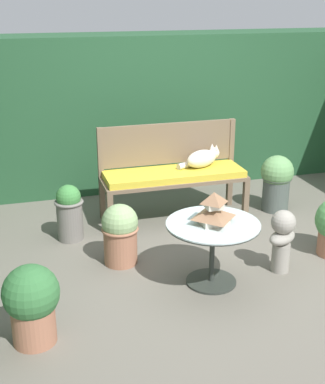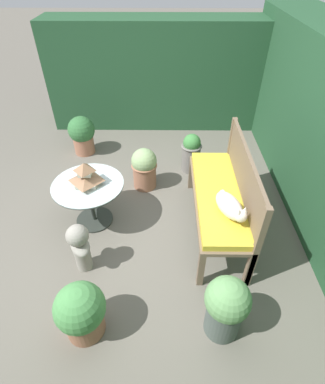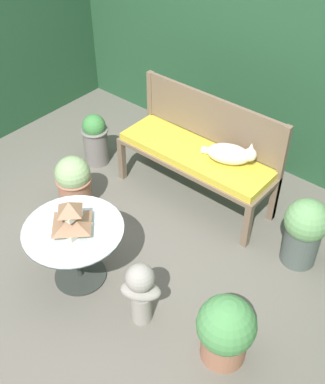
{
  "view_description": "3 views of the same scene",
  "coord_description": "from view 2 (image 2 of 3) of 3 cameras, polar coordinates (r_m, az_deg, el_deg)",
  "views": [
    {
      "loc": [
        -1.79,
        -4.32,
        2.37
      ],
      "look_at": [
        -0.4,
        0.45,
        0.52
      ],
      "focal_mm": 50.0,
      "sensor_mm": 36.0,
      "label": 1
    },
    {
      "loc": [
        2.33,
        0.35,
        2.63
      ],
      "look_at": [
        -0.17,
        0.33,
        0.52
      ],
      "focal_mm": 28.0,
      "sensor_mm": 36.0,
      "label": 2
    },
    {
      "loc": [
        2.0,
        -2.08,
        3.2
      ],
      "look_at": [
        0.06,
        0.22,
        0.63
      ],
      "focal_mm": 45.0,
      "sensor_mm": 36.0,
      "label": 3
    }
  ],
  "objects": [
    {
      "name": "foliage_hedge_left",
      "position": [
        5.47,
        -1.67,
        21.47
      ],
      "size": [
        0.7,
        3.5,
        1.74
      ],
      "primitive_type": "cube",
      "color": "#234C2D",
      "rests_on": "ground"
    },
    {
      "name": "bench_backrest",
      "position": [
        3.2,
        15.23,
        2.65
      ],
      "size": [
        1.58,
        0.06,
        1.04
      ],
      "color": "brown",
      "rests_on": "ground"
    },
    {
      "name": "ground",
      "position": [
        3.53,
        -5.4,
        -8.13
      ],
      "size": [
        30.0,
        30.0,
        0.0
      ],
      "primitive_type": "plane",
      "color": "#666056"
    },
    {
      "name": "potted_plant_table_far",
      "position": [
        4.87,
        -15.05,
        10.61
      ],
      "size": [
        0.41,
        0.41,
        0.61
      ],
      "color": "#9E664C",
      "rests_on": "ground"
    },
    {
      "name": "garden_bust",
      "position": [
        3.09,
        -15.46,
        -9.71
      ],
      "size": [
        0.35,
        0.31,
        0.59
      ],
      "rotation": [
        0.0,
        0.0,
        0.52
      ],
      "color": "gray",
      "rests_on": "ground"
    },
    {
      "name": "cat",
      "position": [
        2.96,
        12.8,
        -2.68
      ],
      "size": [
        0.52,
        0.33,
        0.23
      ],
      "rotation": [
        0.0,
        0.0,
        0.39
      ],
      "color": "silver",
      "rests_on": "garden_bench"
    },
    {
      "name": "garden_bench",
      "position": [
        3.31,
        10.48,
        -0.87
      ],
      "size": [
        1.58,
        0.52,
        0.56
      ],
      "color": "brown",
      "rests_on": "ground"
    },
    {
      "name": "potted_plant_bench_left",
      "position": [
        2.65,
        12.0,
        -20.55
      ],
      "size": [
        0.37,
        0.37,
        0.65
      ],
      "color": "#4C5651",
      "rests_on": "ground"
    },
    {
      "name": "potted_plant_table_near",
      "position": [
        4.0,
        -3.48,
        4.64
      ],
      "size": [
        0.34,
        0.34,
        0.58
      ],
      "color": "#9E664C",
      "rests_on": "ground"
    },
    {
      "name": "potted_plant_bench_right",
      "position": [
        4.33,
        5.49,
        7.53
      ],
      "size": [
        0.3,
        0.3,
        0.58
      ],
      "color": "slate",
      "rests_on": "ground"
    },
    {
      "name": "pagoda_birdhouse",
      "position": [
        3.34,
        -14.4,
        3.05
      ],
      "size": [
        0.3,
        0.3,
        0.28
      ],
      "color": "beige",
      "rests_on": "patio_table"
    },
    {
      "name": "potted_plant_patio_mid",
      "position": [
        2.73,
        -15.24,
        -21.12
      ],
      "size": [
        0.42,
        0.42,
        0.57
      ],
      "color": "#9E664C",
      "rests_on": "ground"
    },
    {
      "name": "patio_table",
      "position": [
        3.48,
        -13.78,
        -0.02
      ],
      "size": [
        0.8,
        0.8,
        0.56
      ],
      "color": "#2D332D",
      "rests_on": "ground"
    }
  ]
}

